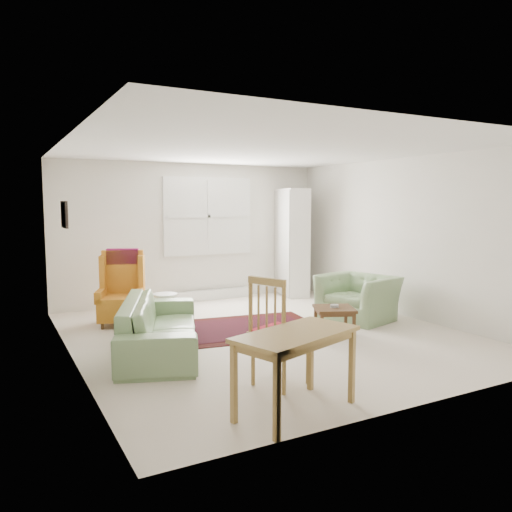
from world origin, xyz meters
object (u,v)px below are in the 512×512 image
stool (165,309)px  cabinet (292,242)px  coffee_table (334,322)px  wingback_chair (121,288)px  sofa (160,315)px  desk (296,372)px  armchair (358,293)px  desk_chair (281,330)px

stool → cabinet: bearing=22.3°
coffee_table → wingback_chair: bearing=138.9°
sofa → desk: sofa is taller
armchair → wingback_chair: 3.57m
sofa → cabinet: size_ratio=1.06×
desk_chair → desk: bearing=139.4°
wingback_chair → desk_chair: bearing=-54.6°
armchair → cabinet: size_ratio=0.51×
wingback_chair → desk: bearing=-60.2°
stool → desk_chair: bearing=-85.0°
sofa → coffee_table: size_ratio=4.34×
coffee_table → desk: bearing=-134.5°
coffee_table → desk: size_ratio=0.45×
desk_chair → sofa: bearing=2.5°
armchair → coffee_table: bearing=-71.7°
sofa → desk: 2.34m
armchair → stool: size_ratio=2.20×
coffee_table → stool: size_ratio=1.06×
sofa → stool: (0.45, 1.21, -0.20)m
sofa → stool: 1.31m
cabinet → sofa: bearing=-135.4°
armchair → desk_chair: (-2.48, -1.82, 0.14)m
coffee_table → desk: (-1.75, -1.79, 0.15)m
desk_chair → wingback_chair: bearing=-6.3°
sofa → wingback_chair: bearing=23.9°
sofa → cabinet: 4.21m
coffee_table → desk: 2.51m
armchair → desk: size_ratio=0.95×
desk_chair → coffee_table: bearing=-73.5°
sofa → desk: (0.48, -2.28, -0.09)m
cabinet → desk_chair: bearing=-114.3°
wingback_chair → coffee_table: wingback_chair is taller
wingback_chair → cabinet: size_ratio=0.54×
cabinet → desk_chair: size_ratio=1.89×
wingback_chair → sofa: bearing=-64.9°
desk → desk_chair: 0.70m
sofa → armchair: 3.19m
stool → cabinet: 3.28m
coffee_table → desk_chair: size_ratio=0.46×
sofa → armchair: size_ratio=2.08×
sofa → cabinet: (3.40, 2.42, 0.59)m
wingback_chair → desk_chair: (0.81, -3.19, -0.01)m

